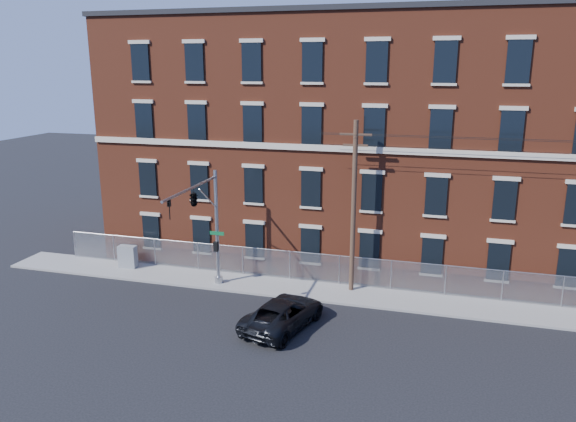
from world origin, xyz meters
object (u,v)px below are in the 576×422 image
Objects in this scene: utility_pole_near at (354,204)px; utility_cabinet at (128,257)px; pickup_truck at (283,313)px; traffic_signal_mast at (200,208)px.

utility_pole_near reaches higher than utility_cabinet.
utility_cabinet reaches higher than pickup_truck.
pickup_truck is at bearing -21.75° from traffic_signal_mast.
pickup_truck is at bearing -114.80° from utility_pole_near.
traffic_signal_mast is 7.45m from pickup_truck.
utility_pole_near is 7.67m from pickup_truck.
pickup_truck is at bearing -27.52° from utility_cabinet.
pickup_truck is (-2.58, -5.58, -4.58)m from utility_pole_near.
pickup_truck is (5.42, -2.16, -4.63)m from traffic_signal_mast.
traffic_signal_mast reaches higher than pickup_truck.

